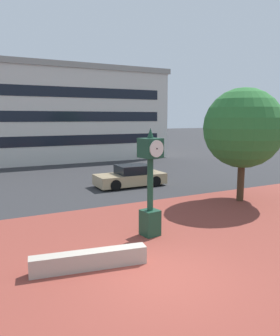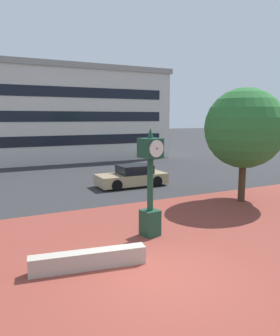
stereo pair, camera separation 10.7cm
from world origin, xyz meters
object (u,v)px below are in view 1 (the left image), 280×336
Objects in this scene: street_clock at (150,184)px; plaza_tree at (244,130)px; car_street_near at (131,177)px; civic_building at (33,114)px.

street_clock is 7.21m from plaza_tree.
civic_building is at bearing 9.10° from car_street_near.
civic_building is (-6.21, 23.26, 0.95)m from plaza_tree.
car_street_near is (3.07, 7.97, -1.29)m from street_clock.
plaza_tree is 0.22× the size of civic_building.
civic_building is (0.39, 25.61, 2.63)m from street_clock.
plaza_tree is 7.27m from car_street_near.
civic_building reaches higher than plaza_tree.
civic_building is at bearing 104.96° from plaza_tree.
civic_building reaches higher than car_street_near.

